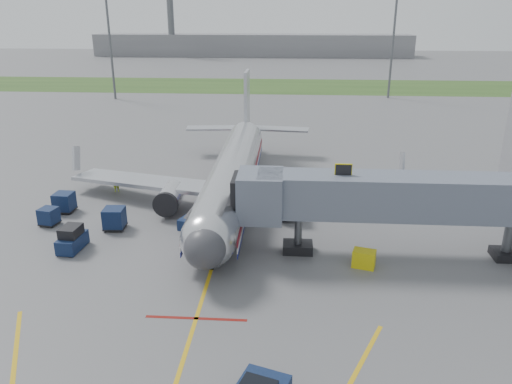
# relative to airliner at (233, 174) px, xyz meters

# --- Properties ---
(ground) EXTENTS (400.00, 400.00, 0.00)m
(ground) POSITION_rel_airliner_xyz_m (-0.00, -15.25, -2.65)
(ground) COLOR #565659
(ground) RESTS_ON ground
(grass_strip) EXTENTS (300.00, 25.00, 0.01)m
(grass_strip) POSITION_rel_airliner_xyz_m (-0.00, 74.75, -2.64)
(grass_strip) COLOR #2D4C1E
(grass_strip) RESTS_ON ground
(apron_markings) EXTENTS (21.52, 50.00, 0.01)m
(apron_markings) POSITION_rel_airliner_xyz_m (-0.00, -22.65, -2.64)
(apron_markings) COLOR gold
(apron_markings) RESTS_ON ground
(airliner) EXTENTS (32.10, 35.67, 10.25)m
(airliner) POSITION_rel_airliner_xyz_m (0.00, 0.00, 0.00)
(airliner) COLOR silver
(airliner) RESTS_ON ground
(jet_bridge) EXTENTS (25.30, 4.00, 6.90)m
(jet_bridge) POSITION_rel_airliner_xyz_m (12.86, -10.25, 1.82)
(jet_bridge) COLOR slate
(jet_bridge) RESTS_ON ground
(light_mast_left) EXTENTS (2.00, 0.44, 20.40)m
(light_mast_left) POSITION_rel_airliner_xyz_m (-30.00, 54.75, 8.13)
(light_mast_left) COLOR #595B60
(light_mast_left) RESTS_ON ground
(light_mast_right) EXTENTS (2.00, 0.44, 20.40)m
(light_mast_right) POSITION_rel_airliner_xyz_m (25.00, 59.75, 8.13)
(light_mast_right) COLOR #595B60
(light_mast_right) RESTS_ON ground
(distant_terminal) EXTENTS (120.00, 14.00, 8.00)m
(distant_terminal) POSITION_rel_airliner_xyz_m (-10.00, 154.75, 1.35)
(distant_terminal) COLOR slate
(distant_terminal) RESTS_ON ground
(control_tower) EXTENTS (4.00, 4.00, 30.00)m
(control_tower) POSITION_rel_airliner_xyz_m (-40.00, 149.75, 14.68)
(control_tower) COLOR #595B60
(control_tower) RESTS_ON ground
(baggage_tug) EXTENTS (1.60, 2.77, 1.87)m
(baggage_tug) POSITION_rel_airliner_xyz_m (-10.86, -11.04, -1.82)
(baggage_tug) COLOR #0C1C37
(baggage_tug) RESTS_ON ground
(baggage_cart_a) EXTENTS (1.61, 1.61, 1.48)m
(baggage_cart_a) POSITION_rel_airliner_xyz_m (-14.69, -6.75, -1.89)
(baggage_cart_a) COLOR #0C1C37
(baggage_cart_a) RESTS_ON ground
(baggage_cart_b) EXTENTS (1.69, 1.69, 1.76)m
(baggage_cart_b) POSITION_rel_airliner_xyz_m (-14.62, -3.87, -1.75)
(baggage_cart_b) COLOR #0C1C37
(baggage_cart_b) RESTS_ON ground
(baggage_cart_c) EXTENTS (1.76, 1.76, 1.80)m
(baggage_cart_c) POSITION_rel_airliner_xyz_m (-8.94, -7.16, -1.73)
(baggage_cart_c) COLOR #0C1C37
(baggage_cart_c) RESTS_ON ground
(belt_loader) EXTENTS (2.57, 4.49, 2.12)m
(belt_loader) POSITION_rel_airliner_xyz_m (-2.49, -5.68, -2.12)
(belt_loader) COLOR #0C1C37
(belt_loader) RESTS_ON ground
(ground_power_cart) EXTENTS (1.77, 1.42, 1.24)m
(ground_power_cart) POSITION_rel_airliner_xyz_m (10.58, -12.25, -2.04)
(ground_power_cart) COLOR #C8BA0B
(ground_power_cart) RESTS_ON ground
(ramp_worker) EXTENTS (0.76, 0.69, 1.74)m
(ramp_worker) POSITION_rel_airliner_xyz_m (-11.75, 1.58, -1.78)
(ramp_worker) COLOR #ADD018
(ramp_worker) RESTS_ON ground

